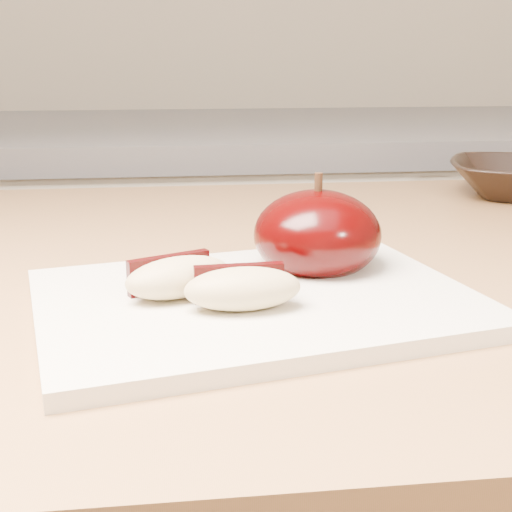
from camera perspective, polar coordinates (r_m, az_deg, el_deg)
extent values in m
cube|color=silver|center=(1.39, -7.95, -10.07)|extent=(2.40, 0.60, 0.90)
cube|color=slate|center=(1.26, -8.78, 9.54)|extent=(2.40, 0.62, 0.04)
cube|color=#956441|center=(0.58, -10.36, -2.27)|extent=(1.64, 0.64, 0.04)
cube|color=silver|center=(0.46, 0.00, -3.68)|extent=(0.31, 0.25, 0.01)
ellipsoid|color=black|center=(0.51, 4.92, 1.71)|extent=(0.10, 0.10, 0.06)
cylinder|color=black|center=(0.50, 5.02, 5.87)|extent=(0.01, 0.01, 0.01)
ellipsoid|color=tan|center=(0.45, -6.19, -1.71)|extent=(0.08, 0.06, 0.03)
cube|color=black|center=(0.46, -6.97, -1.34)|extent=(0.05, 0.03, 0.02)
ellipsoid|color=tan|center=(0.42, -1.07, -2.63)|extent=(0.07, 0.04, 0.03)
cube|color=black|center=(0.44, -1.37, -2.15)|extent=(0.06, 0.01, 0.02)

